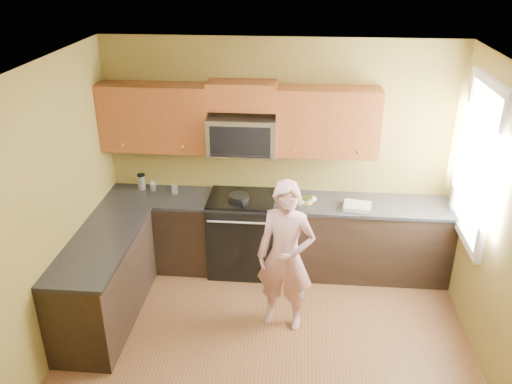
# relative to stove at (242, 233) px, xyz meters

# --- Properties ---
(floor) EXTENTS (4.00, 4.00, 0.00)m
(floor) POSITION_rel_stove_xyz_m (0.40, -1.68, -0.47)
(floor) COLOR brown
(floor) RESTS_ON ground
(ceiling) EXTENTS (4.00, 4.00, 0.00)m
(ceiling) POSITION_rel_stove_xyz_m (0.40, -1.68, 2.23)
(ceiling) COLOR white
(ceiling) RESTS_ON ground
(wall_back) EXTENTS (4.00, 0.00, 4.00)m
(wall_back) POSITION_rel_stove_xyz_m (0.40, 0.32, 0.88)
(wall_back) COLOR olive
(wall_back) RESTS_ON ground
(wall_left) EXTENTS (0.00, 4.00, 4.00)m
(wall_left) POSITION_rel_stove_xyz_m (-1.60, -1.68, 0.88)
(wall_left) COLOR olive
(wall_left) RESTS_ON ground
(cabinet_back_run) EXTENTS (4.00, 0.60, 0.88)m
(cabinet_back_run) POSITION_rel_stove_xyz_m (0.40, 0.02, -0.03)
(cabinet_back_run) COLOR black
(cabinet_back_run) RESTS_ON floor
(cabinet_left_run) EXTENTS (0.60, 1.60, 0.88)m
(cabinet_left_run) POSITION_rel_stove_xyz_m (-1.30, -1.08, -0.03)
(cabinet_left_run) COLOR black
(cabinet_left_run) RESTS_ON floor
(countertop_back) EXTENTS (4.00, 0.62, 0.04)m
(countertop_back) POSITION_rel_stove_xyz_m (0.40, 0.01, 0.43)
(countertop_back) COLOR black
(countertop_back) RESTS_ON cabinet_back_run
(countertop_left) EXTENTS (0.62, 1.60, 0.04)m
(countertop_left) POSITION_rel_stove_xyz_m (-1.29, -1.08, 0.43)
(countertop_left) COLOR black
(countertop_left) RESTS_ON cabinet_left_run
(stove) EXTENTS (0.76, 0.65, 0.95)m
(stove) POSITION_rel_stove_xyz_m (0.00, 0.00, 0.00)
(stove) COLOR black
(stove) RESTS_ON floor
(microwave) EXTENTS (0.76, 0.40, 0.42)m
(microwave) POSITION_rel_stove_xyz_m (0.00, 0.12, 0.97)
(microwave) COLOR silver
(microwave) RESTS_ON wall_back
(upper_cab_left) EXTENTS (1.22, 0.33, 0.75)m
(upper_cab_left) POSITION_rel_stove_xyz_m (-0.99, 0.16, 0.97)
(upper_cab_left) COLOR brown
(upper_cab_left) RESTS_ON wall_back
(upper_cab_right) EXTENTS (1.12, 0.33, 0.75)m
(upper_cab_right) POSITION_rel_stove_xyz_m (0.94, 0.16, 0.97)
(upper_cab_right) COLOR brown
(upper_cab_right) RESTS_ON wall_back
(upper_cab_over_mw) EXTENTS (0.76, 0.33, 0.30)m
(upper_cab_over_mw) POSITION_rel_stove_xyz_m (0.00, 0.16, 1.62)
(upper_cab_over_mw) COLOR brown
(upper_cab_over_mw) RESTS_ON wall_back
(window) EXTENTS (0.06, 1.06, 1.66)m
(window) POSITION_rel_stove_xyz_m (2.38, -0.48, 1.17)
(window) COLOR white
(window) RESTS_ON wall_right
(woman) EXTENTS (0.65, 0.49, 1.59)m
(woman) POSITION_rel_stove_xyz_m (0.55, -0.99, 0.32)
(woman) COLOR #DD6E7C
(woman) RESTS_ON floor
(frying_pan) EXTENTS (0.36, 0.47, 0.05)m
(frying_pan) POSITION_rel_stove_xyz_m (-0.03, -0.05, 0.47)
(frying_pan) COLOR black
(frying_pan) RESTS_ON stove
(butter_tub) EXTENTS (0.14, 0.14, 0.09)m
(butter_tub) POSITION_rel_stove_xyz_m (0.75, -0.02, 0.45)
(butter_tub) COLOR yellow
(butter_tub) RESTS_ON countertop_back
(toast_slice) EXTENTS (0.14, 0.14, 0.01)m
(toast_slice) POSITION_rel_stove_xyz_m (0.65, -0.04, 0.45)
(toast_slice) COLOR #B27F47
(toast_slice) RESTS_ON countertop_back
(napkin_a) EXTENTS (0.13, 0.14, 0.06)m
(napkin_a) POSITION_rel_stove_xyz_m (0.68, -0.04, 0.48)
(napkin_a) COLOR silver
(napkin_a) RESTS_ON countertop_back
(napkin_b) EXTENTS (0.16, 0.16, 0.07)m
(napkin_b) POSITION_rel_stove_xyz_m (0.80, 0.02, 0.48)
(napkin_b) COLOR silver
(napkin_b) RESTS_ON countertop_back
(dish_towel) EXTENTS (0.33, 0.28, 0.05)m
(dish_towel) POSITION_rel_stove_xyz_m (1.31, -0.11, 0.47)
(dish_towel) COLOR silver
(dish_towel) RESTS_ON countertop_back
(travel_mug) EXTENTS (0.11, 0.11, 0.20)m
(travel_mug) POSITION_rel_stove_xyz_m (-1.22, 0.17, 0.44)
(travel_mug) COLOR silver
(travel_mug) RESTS_ON countertop_back
(glass_a) EXTENTS (0.07, 0.07, 0.12)m
(glass_a) POSITION_rel_stove_xyz_m (-1.08, 0.16, 0.51)
(glass_a) COLOR silver
(glass_a) RESTS_ON countertop_back
(glass_b) EXTENTS (0.09, 0.09, 0.12)m
(glass_b) POSITION_rel_stove_xyz_m (-0.80, 0.10, 0.51)
(glass_b) COLOR silver
(glass_b) RESTS_ON countertop_back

